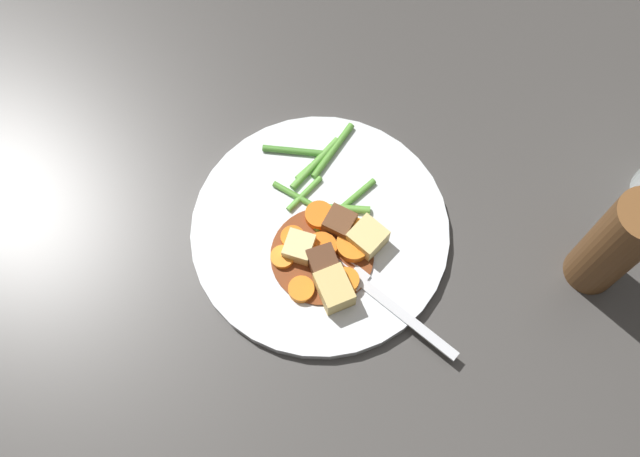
{
  "coord_description": "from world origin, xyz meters",
  "views": [
    {
      "loc": [
        0.29,
        -0.02,
        0.72
      ],
      "look_at": [
        0.0,
        0.0,
        0.01
      ],
      "focal_mm": 41.1,
      "sensor_mm": 36.0,
      "label": 1
    }
  ],
  "objects_px": {
    "carrot_slice_2": "(282,258)",
    "carrot_slice_3": "(321,248)",
    "carrot_slice_5": "(293,238)",
    "potato_chunk_2": "(299,247)",
    "carrot_slice_4": "(346,281)",
    "meat_chunk_1": "(339,219)",
    "carrot_slice_7": "(353,245)",
    "dinner_plate": "(320,231)",
    "carrot_slice_0": "(317,216)",
    "meat_chunk_0": "(318,264)",
    "pepper_mill": "(615,245)",
    "potato_chunk_0": "(368,238)",
    "potato_chunk_1": "(334,289)",
    "carrot_slice_1": "(352,233)",
    "carrot_slice_6": "(301,289)",
    "fork": "(381,297)"
  },
  "relations": [
    {
      "from": "potato_chunk_0",
      "to": "meat_chunk_1",
      "type": "relative_size",
      "value": 1.18
    },
    {
      "from": "carrot_slice_4",
      "to": "potato_chunk_0",
      "type": "distance_m",
      "value": 0.05
    },
    {
      "from": "carrot_slice_6",
      "to": "meat_chunk_1",
      "type": "relative_size",
      "value": 0.95
    },
    {
      "from": "meat_chunk_0",
      "to": "carrot_slice_2",
      "type": "bearing_deg",
      "value": -108.41
    },
    {
      "from": "carrot_slice_2",
      "to": "carrot_slice_3",
      "type": "distance_m",
      "value": 0.04
    },
    {
      "from": "carrot_slice_3",
      "to": "pepper_mill",
      "type": "height_order",
      "value": "pepper_mill"
    },
    {
      "from": "carrot_slice_0",
      "to": "meat_chunk_0",
      "type": "height_order",
      "value": "meat_chunk_0"
    },
    {
      "from": "carrot_slice_5",
      "to": "potato_chunk_0",
      "type": "xyz_separation_m",
      "value": [
        0.01,
        0.08,
        0.01
      ]
    },
    {
      "from": "carrot_slice_0",
      "to": "meat_chunk_1",
      "type": "bearing_deg",
      "value": 72.9
    },
    {
      "from": "carrot_slice_5",
      "to": "meat_chunk_1",
      "type": "height_order",
      "value": "meat_chunk_1"
    },
    {
      "from": "carrot_slice_4",
      "to": "fork",
      "type": "distance_m",
      "value": 0.04
    },
    {
      "from": "carrot_slice_2",
      "to": "meat_chunk_0",
      "type": "relative_size",
      "value": 0.83
    },
    {
      "from": "meat_chunk_0",
      "to": "potato_chunk_1",
      "type": "bearing_deg",
      "value": 26.28
    },
    {
      "from": "potato_chunk_1",
      "to": "pepper_mill",
      "type": "relative_size",
      "value": 0.26
    },
    {
      "from": "carrot_slice_5",
      "to": "pepper_mill",
      "type": "relative_size",
      "value": 0.17
    },
    {
      "from": "carrot_slice_4",
      "to": "potato_chunk_0",
      "type": "xyz_separation_m",
      "value": [
        -0.04,
        0.03,
        0.01
      ]
    },
    {
      "from": "carrot_slice_1",
      "to": "carrot_slice_4",
      "type": "height_order",
      "value": "carrot_slice_4"
    },
    {
      "from": "carrot_slice_5",
      "to": "carrot_slice_7",
      "type": "bearing_deg",
      "value": 77.77
    },
    {
      "from": "dinner_plate",
      "to": "carrot_slice_7",
      "type": "distance_m",
      "value": 0.04
    },
    {
      "from": "meat_chunk_0",
      "to": "fork",
      "type": "relative_size",
      "value": 0.21
    },
    {
      "from": "carrot_slice_0",
      "to": "carrot_slice_2",
      "type": "relative_size",
      "value": 1.22
    },
    {
      "from": "carrot_slice_0",
      "to": "carrot_slice_1",
      "type": "height_order",
      "value": "carrot_slice_0"
    },
    {
      "from": "carrot_slice_4",
      "to": "meat_chunk_1",
      "type": "bearing_deg",
      "value": -178.35
    },
    {
      "from": "carrot_slice_2",
      "to": "potato_chunk_2",
      "type": "height_order",
      "value": "potato_chunk_2"
    },
    {
      "from": "carrot_slice_5",
      "to": "potato_chunk_2",
      "type": "height_order",
      "value": "potato_chunk_2"
    },
    {
      "from": "dinner_plate",
      "to": "potato_chunk_2",
      "type": "bearing_deg",
      "value": -44.27
    },
    {
      "from": "carrot_slice_0",
      "to": "carrot_slice_1",
      "type": "distance_m",
      "value": 0.04
    },
    {
      "from": "pepper_mill",
      "to": "potato_chunk_1",
      "type": "bearing_deg",
      "value": -87.82
    },
    {
      "from": "carrot_slice_6",
      "to": "meat_chunk_0",
      "type": "distance_m",
      "value": 0.03
    },
    {
      "from": "carrot_slice_3",
      "to": "meat_chunk_0",
      "type": "height_order",
      "value": "meat_chunk_0"
    },
    {
      "from": "carrot_slice_3",
      "to": "carrot_slice_5",
      "type": "xyz_separation_m",
      "value": [
        -0.01,
        -0.03,
        -0.0
      ]
    },
    {
      "from": "carrot_slice_0",
      "to": "meat_chunk_0",
      "type": "distance_m",
      "value": 0.05
    },
    {
      "from": "potato_chunk_1",
      "to": "potato_chunk_2",
      "type": "height_order",
      "value": "potato_chunk_1"
    },
    {
      "from": "dinner_plate",
      "to": "potato_chunk_1",
      "type": "distance_m",
      "value": 0.07
    },
    {
      "from": "carrot_slice_1",
      "to": "pepper_mill",
      "type": "relative_size",
      "value": 0.21
    },
    {
      "from": "carrot_slice_6",
      "to": "potato_chunk_0",
      "type": "height_order",
      "value": "potato_chunk_0"
    },
    {
      "from": "potato_chunk_2",
      "to": "meat_chunk_0",
      "type": "bearing_deg",
      "value": 42.84
    },
    {
      "from": "carrot_slice_1",
      "to": "potato_chunk_1",
      "type": "xyz_separation_m",
      "value": [
        0.06,
        -0.02,
        0.01
      ]
    },
    {
      "from": "carrot_slice_6",
      "to": "fork",
      "type": "relative_size",
      "value": 0.19
    },
    {
      "from": "carrot_slice_0",
      "to": "meat_chunk_0",
      "type": "xyz_separation_m",
      "value": [
        0.05,
        -0.0,
        0.01
      ]
    },
    {
      "from": "carrot_slice_5",
      "to": "potato_chunk_0",
      "type": "distance_m",
      "value": 0.08
    },
    {
      "from": "potato_chunk_0",
      "to": "pepper_mill",
      "type": "distance_m",
      "value": 0.24
    },
    {
      "from": "carrot_slice_0",
      "to": "potato_chunk_2",
      "type": "relative_size",
      "value": 1.02
    },
    {
      "from": "potato_chunk_1",
      "to": "carrot_slice_7",
      "type": "bearing_deg",
      "value": 153.8
    },
    {
      "from": "dinner_plate",
      "to": "potato_chunk_1",
      "type": "bearing_deg",
      "value": 7.2
    },
    {
      "from": "carrot_slice_7",
      "to": "meat_chunk_0",
      "type": "relative_size",
      "value": 1.2
    },
    {
      "from": "dinner_plate",
      "to": "pepper_mill",
      "type": "distance_m",
      "value": 0.29
    },
    {
      "from": "carrot_slice_0",
      "to": "potato_chunk_1",
      "type": "bearing_deg",
      "value": 7.84
    },
    {
      "from": "carrot_slice_4",
      "to": "fork",
      "type": "bearing_deg",
      "value": 61.97
    },
    {
      "from": "potato_chunk_2",
      "to": "carrot_slice_4",
      "type": "bearing_deg",
      "value": 49.86
    }
  ]
}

